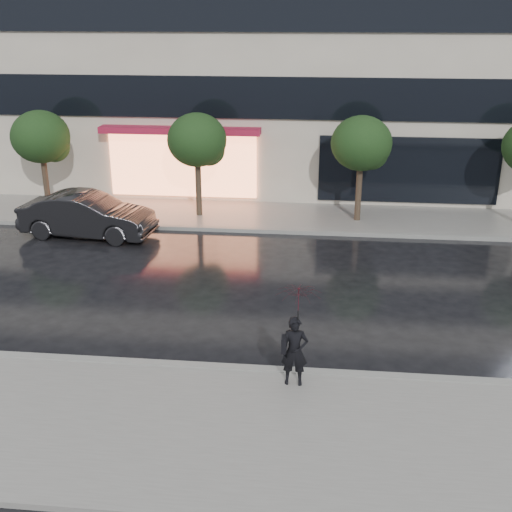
# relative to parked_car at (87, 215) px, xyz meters

# --- Properties ---
(ground) EXTENTS (120.00, 120.00, 0.00)m
(ground) POSITION_rel_parked_car_xyz_m (6.47, -7.46, -0.77)
(ground) COLOR black
(ground) RESTS_ON ground
(sidewalk_near) EXTENTS (60.00, 4.50, 0.12)m
(sidewalk_near) POSITION_rel_parked_car_xyz_m (6.47, -10.71, -0.71)
(sidewalk_near) COLOR slate
(sidewalk_near) RESTS_ON ground
(sidewalk_far) EXTENTS (60.00, 3.50, 0.12)m
(sidewalk_far) POSITION_rel_parked_car_xyz_m (6.47, 2.79, -0.71)
(sidewalk_far) COLOR slate
(sidewalk_far) RESTS_ON ground
(curb_near) EXTENTS (60.00, 0.25, 0.14)m
(curb_near) POSITION_rel_parked_car_xyz_m (6.47, -8.46, -0.70)
(curb_near) COLOR gray
(curb_near) RESTS_ON ground
(curb_far) EXTENTS (60.00, 0.25, 0.14)m
(curb_far) POSITION_rel_parked_car_xyz_m (6.47, 1.04, -0.70)
(curb_far) COLOR gray
(curb_far) RESTS_ON ground
(tree_far_west) EXTENTS (2.20, 2.20, 3.99)m
(tree_far_west) POSITION_rel_parked_car_xyz_m (-2.47, 2.57, 2.15)
(tree_far_west) COLOR #33261C
(tree_far_west) RESTS_ON ground
(tree_mid_west) EXTENTS (2.20, 2.20, 3.99)m
(tree_mid_west) POSITION_rel_parked_car_xyz_m (3.53, 2.57, 2.15)
(tree_mid_west) COLOR #33261C
(tree_mid_west) RESTS_ON ground
(tree_mid_east) EXTENTS (2.20, 2.20, 3.99)m
(tree_mid_east) POSITION_rel_parked_car_xyz_m (9.53, 2.57, 2.15)
(tree_mid_east) COLOR #33261C
(tree_mid_east) RESTS_ON ground
(parked_car) EXTENTS (4.83, 2.14, 1.54)m
(parked_car) POSITION_rel_parked_car_xyz_m (0.00, 0.00, 0.00)
(parked_car) COLOR black
(parked_car) RESTS_ON ground
(pedestrian_with_umbrella) EXTENTS (0.95, 0.97, 2.23)m
(pedestrian_with_umbrella) POSITION_rel_parked_car_xyz_m (7.70, -8.96, 0.85)
(pedestrian_with_umbrella) COLOR black
(pedestrian_with_umbrella) RESTS_ON sidewalk_near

